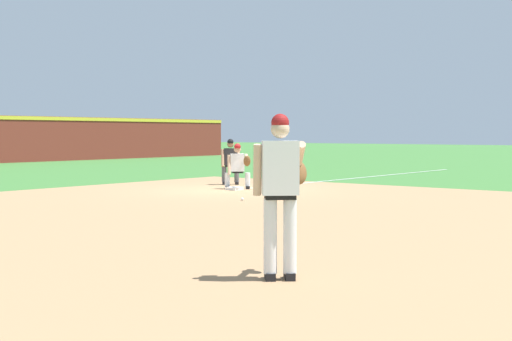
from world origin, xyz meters
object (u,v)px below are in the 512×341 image
(pitcher, at_px, (281,186))
(first_baseman, at_px, (238,164))
(first_base_bag, at_px, (234,189))
(baseball, at_px, (242,199))
(umpire, at_px, (230,160))

(pitcher, xyz_separation_m, first_baseman, (9.53, 8.67, -0.33))
(first_base_bag, relative_size, baseball, 5.14)
(first_baseman, bearing_deg, umpire, 47.87)
(baseball, relative_size, pitcher, 0.04)
(first_base_bag, relative_size, umpire, 0.26)
(baseball, xyz_separation_m, umpire, (3.87, 3.71, 0.76))
(first_base_bag, bearing_deg, first_baseman, 20.15)
(first_base_bag, relative_size, first_baseman, 0.28)
(baseball, relative_size, umpire, 0.05)
(umpire, bearing_deg, baseball, -136.17)
(baseball, height_order, pitcher, pitcher)
(first_base_bag, xyz_separation_m, pitcher, (-9.22, -8.55, 1.01))
(baseball, xyz_separation_m, first_baseman, (2.63, 2.35, 0.69))
(baseball, bearing_deg, umpire, 43.83)
(first_base_bag, height_order, pitcher, pitcher)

